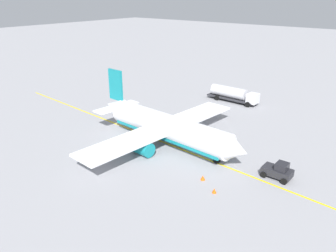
# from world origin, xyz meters

# --- Properties ---
(ground_plane) EXTENTS (400.00, 400.00, 0.00)m
(ground_plane) POSITION_xyz_m (0.00, 0.00, 0.00)
(ground_plane) COLOR #939399
(airplane) EXTENTS (28.46, 30.03, 9.79)m
(airplane) POSITION_xyz_m (-0.46, 0.03, 2.71)
(airplane) COLOR white
(airplane) RESTS_ON ground
(fuel_tanker) EXTENTS (11.40, 3.08, 3.15)m
(fuel_tanker) POSITION_xyz_m (-2.72, 25.42, 1.74)
(fuel_tanker) COLOR #2D2D33
(fuel_tanker) RESTS_ON ground
(pushback_tug) EXTENTS (3.60, 2.30, 2.20)m
(pushback_tug) POSITION_xyz_m (17.06, 0.73, 1.01)
(pushback_tug) COLOR #232328
(pushback_tug) RESTS_ON ground
(refueling_worker) EXTENTS (0.41, 0.56, 1.71)m
(refueling_worker) POSITION_xyz_m (-1.34, 15.04, 0.82)
(refueling_worker) COLOR navy
(refueling_worker) RESTS_ON ground
(safety_cone_nose) EXTENTS (0.58, 0.58, 0.64)m
(safety_cone_nose) POSITION_xyz_m (10.01, -5.55, 0.32)
(safety_cone_nose) COLOR #F2590F
(safety_cone_nose) RESTS_ON ground
(safety_cone_wingtip) EXTENTS (0.53, 0.53, 0.59)m
(safety_cone_wingtip) POSITION_xyz_m (12.65, -7.15, 0.29)
(safety_cone_wingtip) COLOR #F2590F
(safety_cone_wingtip) RESTS_ON ground
(taxi_line_marking) EXTENTS (83.80, 6.17, 0.01)m
(taxi_line_marking) POSITION_xyz_m (0.00, 0.00, 0.01)
(taxi_line_marking) COLOR yellow
(taxi_line_marking) RESTS_ON ground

